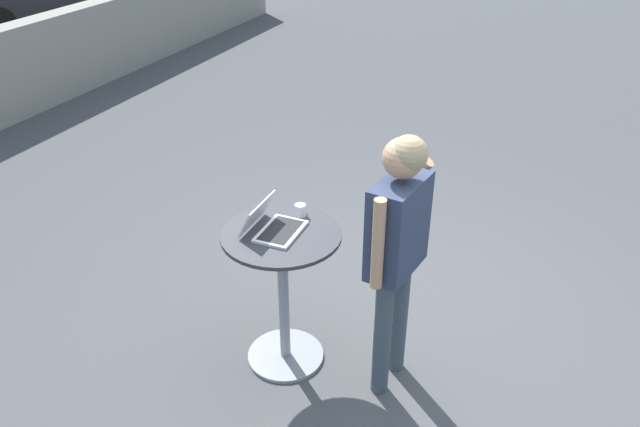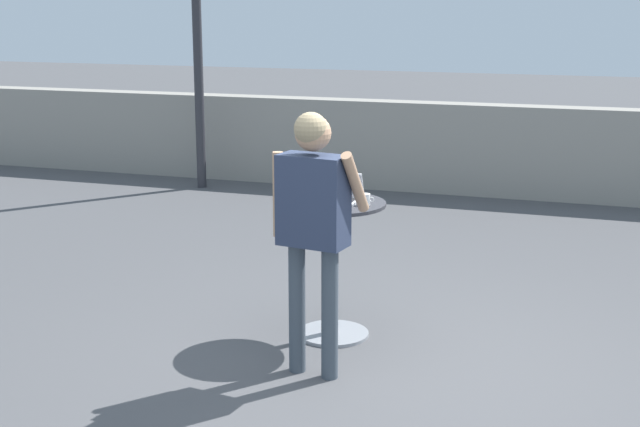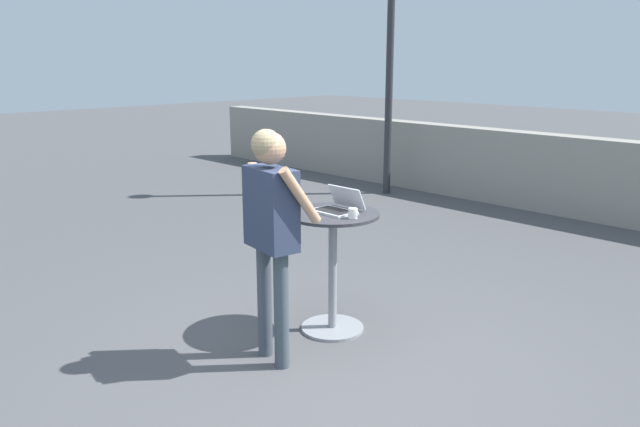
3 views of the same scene
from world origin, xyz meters
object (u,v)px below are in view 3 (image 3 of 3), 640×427
Objects in this scene: cafe_table at (333,256)px; laptop at (338,207)px; standing_person at (271,216)px; coffee_mug at (353,213)px.

laptop is (-0.00, 0.06, 0.41)m from cafe_table.
standing_person is (0.08, -0.76, 0.07)m from laptop.
laptop is at bearing 96.20° from standing_person.
laptop is 3.42× the size of coffee_mug.
laptop is at bearing 90.56° from cafe_table.
cafe_table is 0.41m from laptop.
standing_person is (0.08, -0.71, 0.48)m from cafe_table.
laptop is 0.77m from standing_person.
laptop is 0.25m from coffee_mug.
cafe_table is 0.47m from coffee_mug.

